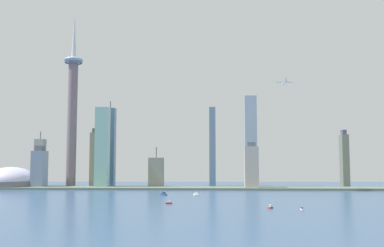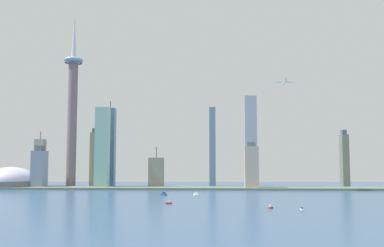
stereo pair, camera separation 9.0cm
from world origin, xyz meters
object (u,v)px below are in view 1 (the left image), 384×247
object	(u,v)px
boat_0	(270,207)
skyscraper_8	(40,162)
skyscraper_0	(156,173)
skyscraper_11	(251,167)
stadium_dome	(11,182)
boat_4	(164,194)
observation_tower	(72,105)
skyscraper_7	(110,147)
skyscraper_9	(39,169)
skyscraper_12	(344,160)
boat_5	(302,209)
skyscraper_2	(102,148)
skyscraper_1	(95,159)
skyscraper_5	(212,146)
boat_2	(169,203)
boat_3	(196,194)
skyscraper_10	(251,141)
airplane	(284,83)

from	to	relation	value
boat_0	skyscraper_8	bearing A→B (deg)	85.47
skyscraper_0	skyscraper_11	xyz separation A→B (m)	(167.40, -30.07, 10.65)
stadium_dome	boat_4	bearing A→B (deg)	-27.47
observation_tower	skyscraper_7	size ratio (longest dim) A/B	2.01
skyscraper_9	skyscraper_12	xyz separation A→B (m)	(551.45, 41.93, 15.12)
boat_5	skyscraper_12	bearing A→B (deg)	153.45
observation_tower	skyscraper_2	size ratio (longest dim) A/B	2.30
skyscraper_1	skyscraper_11	bearing A→B (deg)	-10.37
skyscraper_5	skyscraper_11	distance (m)	124.64
stadium_dome	skyscraper_11	world-z (taller)	skyscraper_11
skyscraper_12	boat_2	size ratio (longest dim) A/B	14.40
boat_2	skyscraper_5	bearing A→B (deg)	83.83
skyscraper_5	boat_5	world-z (taller)	skyscraper_5
boat_2	boat_3	bearing A→B (deg)	79.77
boat_0	skyscraper_1	bearing A→B (deg)	78.70
skyscraper_0	boat_5	world-z (taller)	skyscraper_0
skyscraper_8	skyscraper_10	world-z (taller)	skyscraper_10
skyscraper_11	boat_3	world-z (taller)	skyscraper_11
skyscraper_11	boat_5	xyz separation A→B (m)	(19.67, -305.07, -36.83)
observation_tower	stadium_dome	world-z (taller)	observation_tower
boat_5	airplane	bearing A→B (deg)	169.79
skyscraper_10	boat_4	world-z (taller)	skyscraper_10
boat_2	boat_3	size ratio (longest dim) A/B	0.41
skyscraper_0	boat_0	bearing A→B (deg)	-63.88
skyscraper_9	skyscraper_12	size ratio (longest dim) A/B	0.72
skyscraper_7	boat_4	world-z (taller)	skyscraper_7
skyscraper_5	skyscraper_9	distance (m)	322.80
skyscraper_1	boat_4	size ratio (longest dim) A/B	10.41
skyscraper_0	airplane	xyz separation A→B (m)	(219.16, -68.75, 149.24)
skyscraper_8	skyscraper_11	xyz separation A→B (m)	(408.37, -100.52, -8.02)
skyscraper_12	airplane	size ratio (longest dim) A/B	3.63
skyscraper_1	skyscraper_9	distance (m)	98.33
skyscraper_0	skyscraper_5	size ratio (longest dim) A/B	0.48
boat_2	boat_4	xyz separation A→B (m)	(-18.66, 120.09, 0.35)
observation_tower	skyscraper_0	xyz separation A→B (m)	(158.97, -11.93, -125.51)
boat_2	boat_4	distance (m)	121.53
skyscraper_11	skyscraper_12	bearing A→B (deg)	18.69
boat_3	boat_4	bearing A→B (deg)	84.37
skyscraper_11	boat_0	distance (m)	294.28
skyscraper_2	airplane	bearing A→B (deg)	-10.59
skyscraper_10	skyscraper_11	xyz separation A→B (m)	(-7.96, -86.62, -49.19)
skyscraper_0	skyscraper_11	world-z (taller)	skyscraper_11
skyscraper_10	boat_0	world-z (taller)	skyscraper_10
skyscraper_10	boat_3	size ratio (longest dim) A/B	9.82
stadium_dome	boat_3	size ratio (longest dim) A/B	5.15
skyscraper_1	boat_2	distance (m)	348.72
skyscraper_5	skyscraper_1	bearing A→B (deg)	-168.10
observation_tower	skyscraper_9	world-z (taller)	observation_tower
skyscraper_12	boat_2	distance (m)	429.35
skyscraper_0	stadium_dome	bearing A→B (deg)	-178.33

